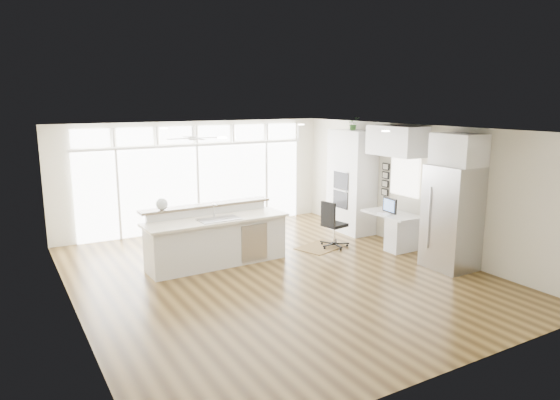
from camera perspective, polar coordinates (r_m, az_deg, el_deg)
floor at (r=9.44m, az=-0.48°, el=-8.57°), size 7.00×8.00×0.02m
ceiling at (r=8.89m, az=-0.51°, el=8.09°), size 7.00×8.00×0.02m
wall_back at (r=12.64m, az=-9.55°, el=2.76°), size 7.00×0.04×2.70m
wall_front at (r=6.05m, az=18.84°, el=-7.16°), size 7.00×0.04×2.70m
wall_left at (r=7.97m, az=-22.92°, el=-3.02°), size 0.04×8.00×2.70m
wall_right at (r=11.19m, az=15.26°, el=1.41°), size 0.04×8.00×2.70m
glass_wall at (r=12.63m, az=-9.41°, el=1.38°), size 5.80×0.06×2.08m
transom_row at (r=12.47m, az=-9.61°, el=7.41°), size 5.90×0.06×0.40m
desk_window at (r=11.34m, az=14.09°, el=2.62°), size 0.04×0.85×0.85m
ceiling_fan at (r=11.23m, az=-9.94°, el=7.48°), size 1.16×1.16×0.32m
recessed_lights at (r=9.06m, az=-1.15°, el=8.03°), size 3.40×3.00×0.02m
oven_cabinet at (r=12.31m, az=8.19°, el=2.10°), size 0.64×1.20×2.50m
desk_nook at (r=11.35m, az=12.61°, el=-3.34°), size 0.72×1.30×0.76m
upper_cabinets at (r=11.05m, az=13.21°, el=6.62°), size 0.64×1.30×0.64m
refrigerator at (r=10.08m, az=19.04°, el=-1.91°), size 0.76×0.90×2.00m
fridge_cabinet at (r=9.93m, az=19.75°, el=5.45°), size 0.64×0.90×0.60m
framed_photos at (r=11.81m, az=11.97°, el=2.31°), size 0.06×0.22×0.80m
kitchen_island at (r=9.92m, az=-7.21°, el=-4.15°), size 2.90×1.16×1.14m
rug at (r=11.13m, az=4.65°, el=-5.39°), size 1.18×1.00×0.01m
office_chair at (r=11.07m, az=6.25°, el=-2.78°), size 0.62×0.59×1.03m
fishbowl at (r=9.78m, az=-13.35°, el=-0.46°), size 0.25×0.25×0.23m
monitor at (r=11.17m, az=12.43°, el=-0.60°), size 0.11×0.45×0.37m
keyboard at (r=11.09m, az=11.75°, el=-1.58°), size 0.14×0.31×0.02m
potted_plant at (r=12.17m, az=8.37°, el=8.46°), size 0.30×0.33×0.23m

